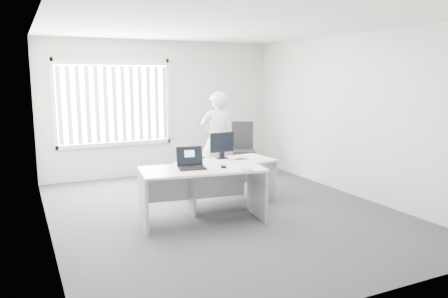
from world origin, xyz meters
name	(u,v)px	position (x,y,z in m)	size (l,w,h in m)	color
ground	(223,211)	(0.00, 0.00, 0.00)	(6.00, 6.00, 0.00)	#46454C
wall_back	(162,108)	(0.00, 3.00, 1.40)	(5.00, 0.02, 2.80)	beige
wall_front	(367,154)	(0.00, -3.00, 1.40)	(5.00, 0.02, 2.80)	beige
wall_left	(44,131)	(-2.50, 0.00, 1.40)	(0.02, 6.00, 2.80)	beige
wall_right	(351,115)	(2.50, 0.00, 1.40)	(0.02, 6.00, 2.80)	beige
ceiling	(222,26)	(0.00, 0.00, 2.80)	(5.00, 6.00, 0.02)	silver
window	(114,103)	(-1.00, 2.96, 1.55)	(2.32, 0.06, 1.76)	silver
blinds	(115,104)	(-1.00, 2.90, 1.52)	(2.20, 0.10, 1.50)	white
desk_near	(202,183)	(-0.46, -0.29, 0.57)	(1.83, 1.04, 0.79)	silver
desk_far	(227,173)	(0.23, 0.33, 0.52)	(1.65, 0.92, 0.72)	silver
office_chair	(243,158)	(1.54, 2.22, 0.34)	(0.83, 0.83, 1.10)	black
person	(217,138)	(0.66, 1.62, 0.90)	(0.65, 0.43, 1.79)	silver
laptop	(192,158)	(-0.61, -0.27, 0.94)	(0.38, 0.34, 0.30)	black
paper_sheet	(230,167)	(-0.08, -0.42, 0.79)	(0.28, 0.20, 0.00)	white
mouse	(223,166)	(-0.18, -0.41, 0.82)	(0.07, 0.12, 0.05)	#ACACAE
booklet	(247,169)	(0.06, -0.66, 0.80)	(0.15, 0.21, 0.01)	silver
keyboard	(235,161)	(0.32, 0.20, 0.73)	(0.50, 0.17, 0.02)	black
monitor	(222,146)	(0.26, 0.56, 0.94)	(0.44, 0.13, 0.44)	black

